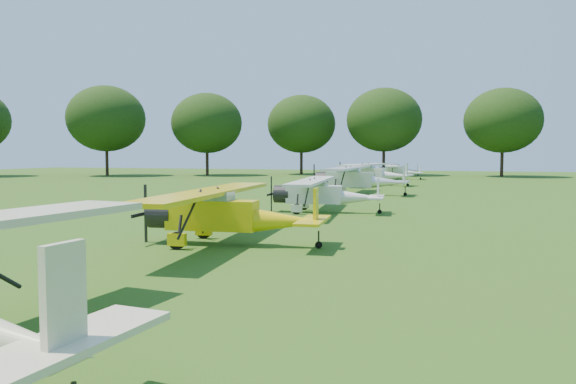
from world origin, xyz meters
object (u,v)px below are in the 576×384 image
aircraft_4 (357,177)px  aircraft_6 (396,170)px  aircraft_3 (322,192)px  aircraft_7 (398,169)px  aircraft_5 (372,172)px  golf_cart (350,173)px  aircraft_2 (226,210)px

aircraft_4 → aircraft_6: aircraft_4 is taller
aircraft_3 → aircraft_6: (-0.48, 40.57, -0.05)m
aircraft_3 → aircraft_7: 50.71m
aircraft_7 → aircraft_5: bearing=-94.8°
aircraft_3 → aircraft_6: size_ratio=1.05×
aircraft_7 → aircraft_4: bearing=-93.4°
aircraft_7 → golf_cart: aircraft_7 is taller
aircraft_3 → aircraft_5: aircraft_5 is taller
aircraft_2 → aircraft_5: bearing=86.2°
aircraft_2 → golf_cart: 56.38m
aircraft_7 → golf_cart: 8.54m
aircraft_4 → aircraft_6: bearing=89.6°
aircraft_4 → aircraft_5: (-0.89, 13.36, -0.02)m
aircraft_5 → aircraft_6: 13.62m
aircraft_6 → aircraft_3: bearing=-99.0°
aircraft_2 → aircraft_4: (0.16, 25.30, 0.15)m
aircraft_7 → golf_cart: (-5.68, -6.36, -0.45)m
aircraft_4 → aircraft_2: bearing=-90.6°
aircraft_4 → golf_cart: aircraft_4 is taller
aircraft_4 → golf_cart: bearing=101.7°
aircraft_2 → aircraft_3: 11.70m
aircraft_3 → aircraft_6: 40.57m
aircraft_3 → aircraft_7: bearing=85.4°
aircraft_2 → aircraft_5: aircraft_5 is taller
aircraft_3 → aircraft_5: bearing=86.9°
aircraft_2 → aircraft_5: size_ratio=0.90×
aircraft_6 → golf_cart: size_ratio=4.17×
aircraft_2 → aircraft_3: (0.70, 11.68, -0.09)m
golf_cart → aircraft_6: bearing=-16.2°
aircraft_4 → aircraft_5: aircraft_4 is taller
aircraft_3 → aircraft_4: size_ratio=0.84×
aircraft_3 → aircraft_7: size_ratio=1.11×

